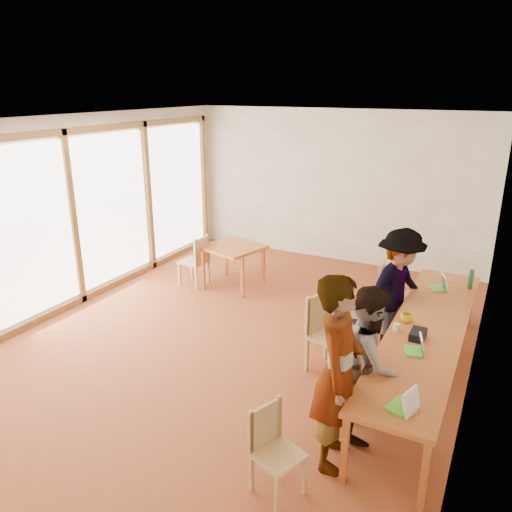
{
  "coord_description": "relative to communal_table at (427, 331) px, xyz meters",
  "views": [
    {
      "loc": [
        3.13,
        -5.42,
        3.4
      ],
      "look_at": [
        0.03,
        0.54,
        1.1
      ],
      "focal_mm": 35.0,
      "sensor_mm": 36.0,
      "label": 1
    }
  ],
  "objects": [
    {
      "name": "ground",
      "position": [
        -2.5,
        -0.09,
        -0.7
      ],
      "size": [
        8.0,
        8.0,
        0.0
      ],
      "primitive_type": "plane",
      "color": "brown",
      "rests_on": "ground"
    },
    {
      "name": "wall_back",
      "position": [
        -2.5,
        3.91,
        0.8
      ],
      "size": [
        6.0,
        0.1,
        3.0
      ],
      "primitive_type": "cube",
      "color": "white",
      "rests_on": "ground"
    },
    {
      "name": "wall_right",
      "position": [
        0.5,
        -0.09,
        0.8
      ],
      "size": [
        0.1,
        8.0,
        3.0
      ],
      "primitive_type": "cube",
      "color": "white",
      "rests_on": "ground"
    },
    {
      "name": "window_wall",
      "position": [
        -5.46,
        -0.09,
        0.8
      ],
      "size": [
        0.1,
        8.0,
        3.0
      ],
      "primitive_type": "cube",
      "color": "white",
      "rests_on": "ground"
    },
    {
      "name": "ceiling",
      "position": [
        -2.5,
        -0.09,
        2.32
      ],
      "size": [
        6.0,
        8.0,
        0.04
      ],
      "primitive_type": "cube",
      "color": "white",
      "rests_on": "wall_back"
    },
    {
      "name": "communal_table",
      "position": [
        0.0,
        0.0,
        0.0
      ],
      "size": [
        0.8,
        4.0,
        0.75
      ],
      "color": "#CC652D",
      "rests_on": "ground"
    },
    {
      "name": "side_table",
      "position": [
        -3.55,
        1.66,
        -0.03
      ],
      "size": [
        0.9,
        0.9,
        0.75
      ],
      "rotation": [
        0.0,
        0.0,
        -0.25
      ],
      "color": "#CC652D",
      "rests_on": "ground"
    },
    {
      "name": "chair_near",
      "position": [
        -0.89,
        -2.29,
        -0.2
      ],
      "size": [
        0.49,
        0.49,
        0.44
      ],
      "rotation": [
        0.0,
        0.0,
        -0.37
      ],
      "color": "tan",
      "rests_on": "ground"
    },
    {
      "name": "chair_mid",
      "position": [
        -1.2,
        -0.19,
        -0.1
      ],
      "size": [
        0.57,
        0.57,
        0.53
      ],
      "rotation": [
        0.0,
        0.0,
        -0.28
      ],
      "color": "tan",
      "rests_on": "ground"
    },
    {
      "name": "chair_far",
      "position": [
        -1.16,
        0.46,
        -0.14
      ],
      "size": [
        0.48,
        0.48,
        0.49
      ],
      "rotation": [
        0.0,
        0.0,
        0.14
      ],
      "color": "tan",
      "rests_on": "ground"
    },
    {
      "name": "chair_empty",
      "position": [
        -0.82,
        1.51,
        -0.13
      ],
      "size": [
        0.46,
        0.46,
        0.49
      ],
      "rotation": [
        0.0,
        0.0,
        0.07
      ],
      "color": "tan",
      "rests_on": "ground"
    },
    {
      "name": "chair_spare",
      "position": [
        -4.12,
        1.38,
        -0.14
      ],
      "size": [
        0.44,
        0.44,
        0.49
      ],
      "rotation": [
        0.0,
        0.0,
        3.1
      ],
      "color": "tan",
      "rests_on": "ground"
    },
    {
      "name": "person_near",
      "position": [
        -0.52,
        -1.7,
        0.24
      ],
      "size": [
        0.55,
        0.75,
        1.89
      ],
      "primitive_type": "imported",
      "rotation": [
        0.0,
        0.0,
        1.72
      ],
      "color": "gray",
      "rests_on": "ground"
    },
    {
      "name": "person_mid",
      "position": [
        -0.39,
        -1.1,
        0.09
      ],
      "size": [
        0.73,
        0.87,
        1.59
      ],
      "primitive_type": "imported",
      "rotation": [
        0.0,
        0.0,
        1.75
      ],
      "color": "gray",
      "rests_on": "ground"
    },
    {
      "name": "person_far",
      "position": [
        -0.51,
        0.76,
        0.14
      ],
      "size": [
        0.97,
        1.24,
        1.68
      ],
      "primitive_type": "imported",
      "rotation": [
        0.0,
        0.0,
        1.2
      ],
      "color": "gray",
      "rests_on": "ground"
    },
    {
      "name": "laptop_near",
      "position": [
        0.09,
        -1.69,
        0.11
      ],
      "size": [
        0.28,
        0.3,
        0.21
      ],
      "rotation": [
        0.0,
        0.0,
        -0.31
      ],
      "color": "#59CD34",
      "rests_on": "communal_table"
    },
    {
      "name": "laptop_mid",
      "position": [
        0.0,
        -0.64,
        0.1
      ],
      "size": [
        0.25,
        0.27,
        0.2
      ],
      "rotation": [
        0.0,
        0.0,
        0.27
      ],
      "color": "#59CD34",
      "rests_on": "communal_table"
    },
    {
      "name": "laptop_far",
      "position": [
        -0.04,
        1.28,
        0.11
      ],
      "size": [
        0.29,
        0.3,
        0.21
      ],
      "rotation": [
        0.0,
        0.0,
        0.37
      ],
      "color": "#59CD34",
      "rests_on": "communal_table"
    },
    {
      "name": "yellow_mug",
      "position": [
        -0.25,
        0.04,
        0.1
      ],
      "size": [
        0.16,
        0.16,
        0.11
      ],
      "primitive_type": "imported",
      "rotation": [
        0.0,
        0.0,
        0.19
      ],
      "color": "gold",
      "rests_on": "communal_table"
    },
    {
      "name": "green_bottle",
      "position": [
        0.31,
        1.49,
        0.19
      ],
      "size": [
        0.07,
        0.07,
        0.28
      ],
      "primitive_type": "cylinder",
      "color": "#1B622A",
      "rests_on": "communal_table"
    },
    {
      "name": "clear_glass",
      "position": [
        -0.31,
        -0.24,
        0.09
      ],
      "size": [
        0.07,
        0.07,
        0.09
      ],
      "primitive_type": "cylinder",
      "color": "silver",
      "rests_on": "communal_table"
    },
    {
      "name": "condiment_cup",
      "position": [
        0.16,
        -1.67,
        0.08
      ],
      "size": [
        0.08,
        0.08,
        0.06
      ],
      "primitive_type": "cylinder",
      "color": "white",
      "rests_on": "communal_table"
    },
    {
      "name": "pink_phone",
      "position": [
        0.04,
        1.61,
        0.05
      ],
      "size": [
        0.05,
        0.1,
        0.01
      ],
      "primitive_type": "cube",
      "color": "#D44897",
      "rests_on": "communal_table"
    },
    {
      "name": "black_pouch",
      "position": [
        -0.05,
        -0.31,
        0.09
      ],
      "size": [
        0.16,
        0.26,
        0.09
      ],
      "primitive_type": "cube",
      "color": "black",
      "rests_on": "communal_table"
    }
  ]
}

